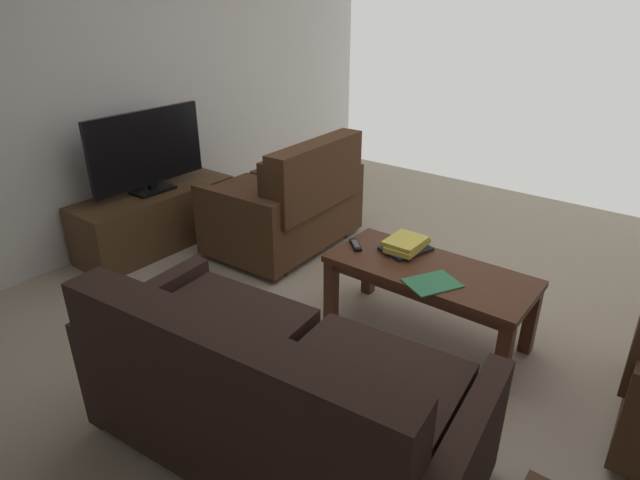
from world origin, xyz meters
The scene contains 10 objects.
ground_plane centered at (0.00, 0.00, 0.00)m, with size 4.87×5.64×0.01m, color tan.
wall_right centered at (2.44, 0.00, 1.28)m, with size 0.12×5.64×2.56m, color silver.
sofa_main centered at (-0.13, 1.33, 0.37)m, with size 1.77×0.96×0.85m.
loveseat_near centered at (1.24, -0.38, 0.38)m, with size 0.85×1.22×0.91m.
coffee_table centered at (-0.21, 0.06, 0.39)m, with size 1.18×0.52×0.46m.
tv_stand centered at (2.11, 0.26, 0.24)m, with size 0.46×1.30×0.47m.
flat_tv centered at (2.11, 0.26, 0.80)m, with size 0.20×0.99×0.63m.
book_stack centered at (0.01, -0.05, 0.50)m, with size 0.29×0.33×0.08m.
tv_remote centered at (0.29, 0.09, 0.47)m, with size 0.15×0.14×0.02m.
loose_magazine centered at (-0.30, 0.22, 0.47)m, with size 0.21×0.28×0.01m, color #337F51.
Camera 1 is at (-1.35, 2.57, 1.90)m, focal length 29.68 mm.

